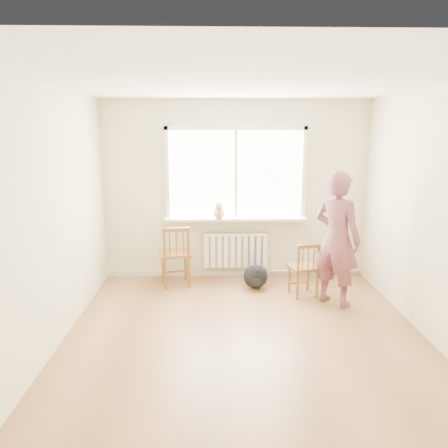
{
  "coord_description": "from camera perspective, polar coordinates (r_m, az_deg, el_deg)",
  "views": [
    {
      "loc": [
        -0.35,
        -4.34,
        2.25
      ],
      "look_at": [
        -0.2,
        1.2,
        1.05
      ],
      "focal_mm": 35.0,
      "sensor_mm": 36.0,
      "label": 1
    }
  ],
  "objects": [
    {
      "name": "floor",
      "position": [
        4.9,
        2.87,
        -15.18
      ],
      "size": [
        4.5,
        4.5,
        0.0
      ],
      "primitive_type": "plane",
      "color": "#99673E",
      "rests_on": "ground"
    },
    {
      "name": "ceiling",
      "position": [
        4.38,
        3.26,
        18.07
      ],
      "size": [
        4.5,
        4.5,
        0.0
      ],
      "primitive_type": "plane",
      "rotation": [
        3.14,
        0.0,
        0.0
      ],
      "color": "white",
      "rests_on": "back_wall"
    },
    {
      "name": "back_wall",
      "position": [
        6.66,
        1.53,
        4.4
      ],
      "size": [
        4.0,
        0.01,
        2.7
      ],
      "primitive_type": "cube",
      "color": "beige",
      "rests_on": "ground"
    },
    {
      "name": "window",
      "position": [
        6.6,
        1.55,
        7.05
      ],
      "size": [
        2.12,
        0.05,
        1.42
      ],
      "color": "white",
      "rests_on": "back_wall"
    },
    {
      "name": "windowsill",
      "position": [
        6.62,
        1.56,
        0.66
      ],
      "size": [
        2.15,
        0.22,
        0.04
      ],
      "primitive_type": "cube",
      "color": "white",
      "rests_on": "back_wall"
    },
    {
      "name": "radiator",
      "position": [
        6.75,
        1.52,
        -3.39
      ],
      "size": [
        1.0,
        0.12,
        0.55
      ],
      "color": "white",
      "rests_on": "back_wall"
    },
    {
      "name": "heating_pipe",
      "position": [
        7.06,
        11.73,
        -5.99
      ],
      "size": [
        1.4,
        0.04,
        0.04
      ],
      "primitive_type": "cylinder",
      "rotation": [
        0.0,
        1.57,
        0.0
      ],
      "color": "silver",
      "rests_on": "back_wall"
    },
    {
      "name": "baseboard",
      "position": [
        6.94,
        1.47,
        -6.4
      ],
      "size": [
        4.0,
        0.03,
        0.08
      ],
      "primitive_type": "cube",
      "color": "beige",
      "rests_on": "ground"
    },
    {
      "name": "chair_left",
      "position": [
        6.39,
        -6.32,
        -4.18
      ],
      "size": [
        0.53,
        0.51,
        0.91
      ],
      "rotation": [
        0.0,
        0.0,
        3.34
      ],
      "color": "brown",
      "rests_on": "floor"
    },
    {
      "name": "chair_right",
      "position": [
        6.1,
        10.49,
        -5.83
      ],
      "size": [
        0.45,
        0.43,
        0.76
      ],
      "rotation": [
        0.0,
        0.0,
        3.36
      ],
      "color": "brown",
      "rests_on": "floor"
    },
    {
      "name": "person",
      "position": [
        5.79,
        14.54,
        -1.93
      ],
      "size": [
        0.75,
        0.75,
        1.75
      ],
      "primitive_type": "imported",
      "rotation": [
        0.0,
        0.0,
        2.33
      ],
      "color": "#C94347",
      "rests_on": "floor"
    },
    {
      "name": "cat",
      "position": [
        6.5,
        -0.67,
        1.71
      ],
      "size": [
        0.19,
        0.44,
        0.3
      ],
      "rotation": [
        0.0,
        0.0,
        -0.01
      ],
      "color": "beige",
      "rests_on": "windowsill"
    },
    {
      "name": "backpack",
      "position": [
        6.38,
        4.15,
        -6.84
      ],
      "size": [
        0.36,
        0.27,
        0.35
      ],
      "primitive_type": "ellipsoid",
      "rotation": [
        0.0,
        0.0,
        0.03
      ],
      "color": "black",
      "rests_on": "floor"
    }
  ]
}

